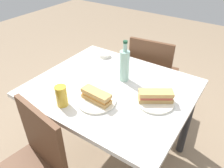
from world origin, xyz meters
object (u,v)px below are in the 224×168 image
Objects in this scene: baguette_sandwich_near at (96,96)px; water_bottle at (124,65)px; plate_near at (97,101)px; beer_glass at (62,96)px; chair_far at (151,74)px; baguette_sandwich_far at (156,96)px; plate_far at (155,101)px; knife_near at (101,95)px; knife_far at (152,95)px; olive_bowl at (105,55)px; dining_table at (112,99)px.

baguette_sandwich_near is 0.66× the size of water_bottle.
beer_glass is at bearing -139.33° from plate_near.
plate_near is 0.04m from baguette_sandwich_near.
plate_near is at bearing -89.65° from chair_far.
baguette_sandwich_near is 0.36m from baguette_sandwich_far.
plate_far is at bearing -20.97° from water_bottle.
knife_near is at bearing -90.21° from chair_far.
baguette_sandwich_far is at bearing 33.93° from baguette_sandwich_near.
knife_far reaches higher than plate_far.
olive_bowl is (-0.31, 0.52, -0.03)m from baguette_sandwich_near.
water_bottle reaches higher than chair_far.
knife_near is 1.36× the size of beer_glass.
chair_far reaches higher than olive_bowl.
knife_near is at bearing -93.33° from water_bottle.
chair_far is at bearing 115.40° from baguette_sandwich_far.
knife_near is 0.33m from knife_far.
plate_near is 1.33× the size of knife_near.
baguette_sandwich_near reaches higher than knife_near.
baguette_sandwich_far reaches higher than knife_far.
dining_table is 11.07× the size of olive_bowl.
dining_table is at bearing -178.72° from baguette_sandwich_far.
water_bottle reaches higher than knife_near.
chair_far is 0.83m from knife_near.
knife_far is at bearing -26.40° from olive_bowl.
baguette_sandwich_near is 0.93× the size of baguette_sandwich_far.
chair_far is 1.03m from beer_glass.
olive_bowl reaches higher than dining_table.
dining_table is 3.55× the size of water_bottle.
plate_near is 0.36m from baguette_sandwich_far.
baguette_sandwich_far is (0.30, -0.64, 0.28)m from chair_far.
chair_far is 0.87m from plate_near.
chair_far is at bearing 115.40° from plate_far.
baguette_sandwich_far is (0.30, 0.20, 0.04)m from plate_near.
olive_bowl is at bearing 120.84° from baguette_sandwich_near.
knife_far is at bearing 42.32° from baguette_sandwich_near.
baguette_sandwich_near is 0.06m from knife_near.
dining_table is at bearing -47.94° from olive_bowl.
dining_table is 0.66m from chair_far.
water_bottle reaches higher than plate_far.
plate_far is 1.72× the size of knife_far.
beer_glass is (-0.15, -0.19, 0.05)m from knife_near.
water_bottle is 0.39m from olive_bowl.
baguette_sandwich_near is 1.41× the size of knife_far.
knife_far is (-0.04, 0.04, -0.03)m from baguette_sandwich_far.
olive_bowl reaches higher than plate_far.
baguette_sandwich_near is 0.21m from beer_glass.
chair_far is 4.87× the size of knife_near.
chair_far is 4.17× the size of baguette_sandwich_far.
knife_far is at bearing -66.22° from chair_far.
beer_glass is (-0.45, -0.33, 0.02)m from baguette_sandwich_far.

